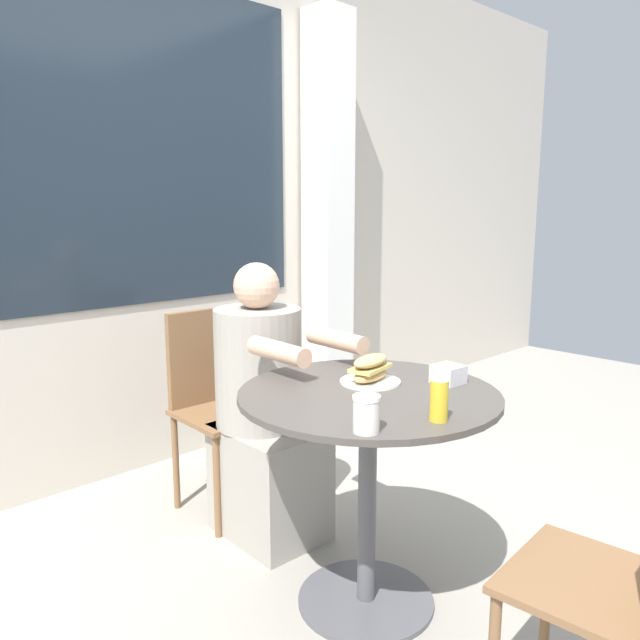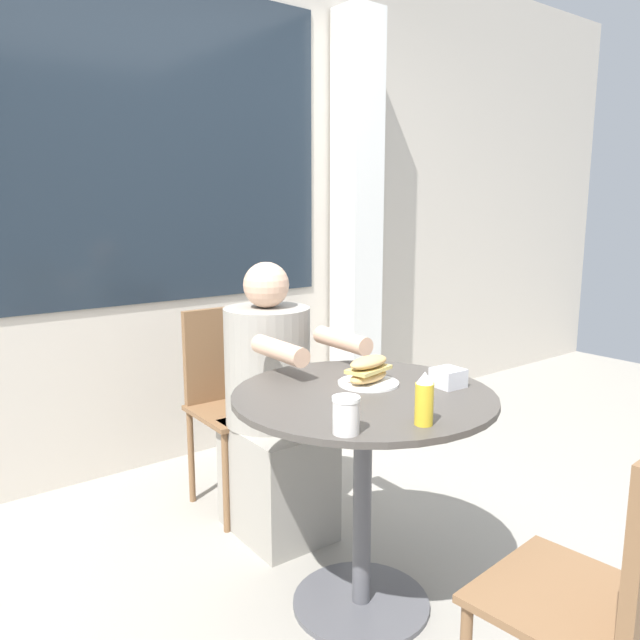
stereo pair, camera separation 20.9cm
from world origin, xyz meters
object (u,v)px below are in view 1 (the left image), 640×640
object	(u,v)px
sandwich_on_plate	(370,371)
condiment_bottle	(439,396)
diner_chair	(215,390)
drink_cup	(366,414)
cafe_table	(368,448)
empty_chair_across	(639,568)
seated_diner	(265,420)

from	to	relation	value
sandwich_on_plate	condiment_bottle	world-z (taller)	condiment_bottle
diner_chair	condiment_bottle	xyz separation A→B (m)	(-0.13, -1.26, 0.29)
drink_cup	condiment_bottle	world-z (taller)	condiment_bottle
cafe_table	empty_chair_across	xyz separation A→B (m)	(-0.03, -0.84, -0.03)
empty_chair_across	condiment_bottle	world-z (taller)	condiment_bottle
cafe_table	condiment_bottle	world-z (taller)	condiment_bottle
diner_chair	empty_chair_across	size ratio (longest dim) A/B	1.00
sandwich_on_plate	drink_cup	world-z (taller)	drink_cup
diner_chair	drink_cup	xyz separation A→B (m)	(-0.33, -1.18, 0.27)
diner_chair	sandwich_on_plate	xyz separation A→B (m)	(0.02, -0.89, 0.26)
seated_diner	empty_chair_across	distance (m)	1.44
sandwich_on_plate	condiment_bottle	bearing A→B (deg)	-110.80
diner_chair	empty_chair_across	bearing A→B (deg)	89.06
condiment_bottle	seated_diner	bearing A→B (deg)	82.43
diner_chair	sandwich_on_plate	size ratio (longest dim) A/B	4.32
condiment_bottle	drink_cup	bearing A→B (deg)	159.02
cafe_table	diner_chair	world-z (taller)	diner_chair
cafe_table	drink_cup	size ratio (longest dim) A/B	8.46
sandwich_on_plate	empty_chair_across	bearing A→B (deg)	-96.67
drink_cup	diner_chair	bearing A→B (deg)	74.32
cafe_table	drink_cup	distance (m)	0.43
cafe_table	empty_chair_across	size ratio (longest dim) A/B	0.95
diner_chair	sandwich_on_plate	distance (m)	0.92
cafe_table	sandwich_on_plate	world-z (taller)	sandwich_on_plate
diner_chair	empty_chair_across	distance (m)	1.79
cafe_table	drink_cup	bearing A→B (deg)	-139.39
drink_cup	seated_diner	bearing A→B (deg)	68.51
diner_chair	cafe_table	bearing A→B (deg)	88.29
seated_diner	sandwich_on_plate	world-z (taller)	seated_diner
cafe_table	diner_chair	distance (m)	0.95
diner_chair	sandwich_on_plate	bearing A→B (deg)	92.99
seated_diner	sandwich_on_plate	xyz separation A→B (m)	(0.02, -0.54, 0.30)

